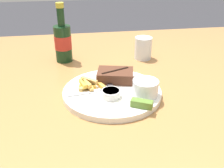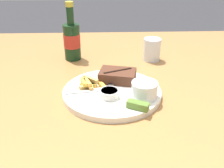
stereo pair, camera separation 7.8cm
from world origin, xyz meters
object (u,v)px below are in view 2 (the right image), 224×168
object	(u,v)px
dinner_plate	(112,92)
fork_utensil	(86,92)
steak_portion	(118,76)
beer_bottle	(72,40)
coleslaw_cup	(144,89)
dipping_sauce_cup	(109,93)
drinking_glass	(152,49)
knife_utensil	(110,83)
pickle_spear	(138,105)

from	to	relation	value
dinner_plate	fork_utensil	size ratio (longest dim) A/B	2.22
steak_portion	beer_bottle	bearing A→B (deg)	125.33
coleslaw_cup	dipping_sauce_cup	size ratio (longest dim) A/B	1.36
coleslaw_cup	drinking_glass	distance (m)	0.33
dinner_plate	fork_utensil	bearing A→B (deg)	-172.12
knife_utensil	dipping_sauce_cup	bearing A→B (deg)	167.89
pickle_spear	fork_utensil	xyz separation A→B (m)	(-0.14, 0.10, -0.01)
steak_portion	fork_utensil	world-z (taller)	steak_portion
pickle_spear	steak_portion	bearing A→B (deg)	104.88
coleslaw_cup	beer_bottle	world-z (taller)	beer_bottle
coleslaw_cup	dipping_sauce_cup	world-z (taller)	coleslaw_cup
drinking_glass	dinner_plate	bearing A→B (deg)	-121.44
steak_portion	pickle_spear	xyz separation A→B (m)	(0.04, -0.17, -0.01)
pickle_spear	dinner_plate	bearing A→B (deg)	121.58
knife_utensil	beer_bottle	size ratio (longest dim) A/B	0.74
dinner_plate	dipping_sauce_cup	world-z (taller)	dipping_sauce_cup
knife_utensil	fork_utensil	bearing A→B (deg)	114.46
knife_utensil	drinking_glass	world-z (taller)	drinking_glass
coleslaw_cup	drinking_glass	xyz separation A→B (m)	(0.08, 0.32, -0.00)
dinner_plate	knife_utensil	bearing A→B (deg)	96.93
steak_portion	knife_utensil	xyz separation A→B (m)	(-0.02, -0.03, -0.01)
pickle_spear	knife_utensil	bearing A→B (deg)	115.96
dipping_sauce_cup	beer_bottle	xyz separation A→B (m)	(-0.14, 0.34, 0.05)
coleslaw_cup	dipping_sauce_cup	xyz separation A→B (m)	(-0.10, 0.00, -0.01)
coleslaw_cup	beer_bottle	xyz separation A→B (m)	(-0.24, 0.34, 0.04)
steak_portion	coleslaw_cup	size ratio (longest dim) A/B	1.70
knife_utensil	coleslaw_cup	bearing A→B (deg)	-139.80
dipping_sauce_cup	drinking_glass	world-z (taller)	drinking_glass
drinking_glass	coleslaw_cup	bearing A→B (deg)	-103.52
dinner_plate	dipping_sauce_cup	size ratio (longest dim) A/B	5.40
fork_utensil	drinking_glass	bearing A→B (deg)	41.37
pickle_spear	fork_utensil	bearing A→B (deg)	146.37
dipping_sauce_cup	fork_utensil	world-z (taller)	dipping_sauce_cup
dipping_sauce_cup	pickle_spear	distance (m)	0.10
knife_utensil	drinking_glass	size ratio (longest dim) A/B	1.89
coleslaw_cup	knife_utensil	world-z (taller)	coleslaw_cup
knife_utensil	beer_bottle	world-z (taller)	beer_bottle
dinner_plate	coleslaw_cup	xyz separation A→B (m)	(0.09, -0.05, 0.04)
pickle_spear	knife_utensil	size ratio (longest dim) A/B	0.38
fork_utensil	beer_bottle	world-z (taller)	beer_bottle
coleslaw_cup	knife_utensil	bearing A→B (deg)	138.87
dinner_plate	coleslaw_cup	bearing A→B (deg)	-26.90
steak_portion	knife_utensil	distance (m)	0.04
fork_utensil	knife_utensil	size ratio (longest dim) A/B	0.81
dipping_sauce_cup	drinking_glass	bearing A→B (deg)	60.76
coleslaw_cup	fork_utensil	bearing A→B (deg)	168.20
steak_portion	drinking_glass	world-z (taller)	drinking_glass
coleslaw_cup	drinking_glass	bearing A→B (deg)	76.48
pickle_spear	beer_bottle	bearing A→B (deg)	117.63
dinner_plate	pickle_spear	world-z (taller)	pickle_spear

